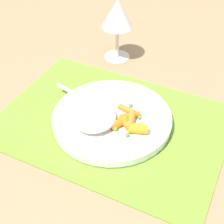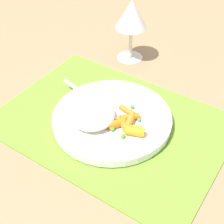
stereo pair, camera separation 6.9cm
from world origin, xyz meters
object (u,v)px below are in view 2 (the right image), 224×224
at_px(plate, 112,119).
at_px(carrot_portion, 128,124).
at_px(rice_mound, 93,115).
at_px(fork, 101,106).
at_px(wine_glass, 132,16).

distance_m(plate, carrot_portion, 0.05).
xyz_separation_m(rice_mound, fork, (-0.01, 0.04, -0.01)).
distance_m(plate, fork, 0.04).
relative_size(plate, wine_glass, 1.55).
bearing_deg(wine_glass, carrot_portion, -59.78).
bearing_deg(rice_mound, wine_glass, 105.88).
height_order(plate, rice_mound, rice_mound).
distance_m(plate, wine_glass, 0.28).
height_order(plate, fork, fork).
height_order(carrot_portion, wine_glass, wine_glass).
height_order(plate, wine_glass, wine_glass).
bearing_deg(rice_mound, plate, 54.78).
bearing_deg(carrot_portion, rice_mound, -160.05).
bearing_deg(fork, carrot_portion, -12.79).
relative_size(rice_mound, carrot_portion, 1.07).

